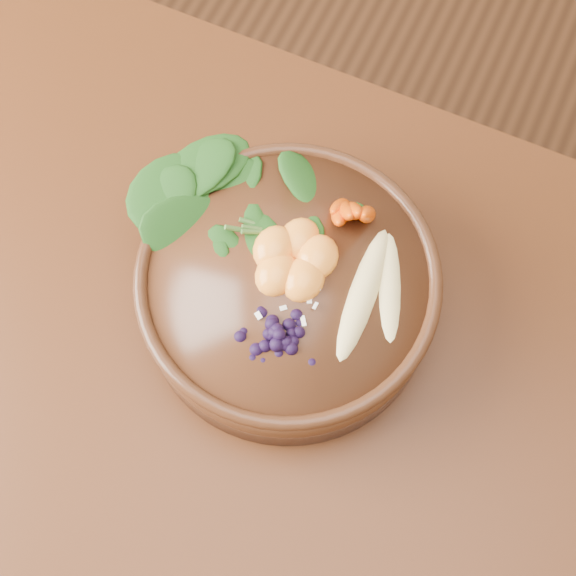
% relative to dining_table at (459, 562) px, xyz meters
% --- Properties ---
extents(dining_table, '(1.60, 0.90, 0.75)m').
position_rel_dining_table_xyz_m(dining_table, '(0.00, 0.00, 0.00)').
color(dining_table, '#331C0C').
rests_on(dining_table, ground).
extents(stoneware_bowl, '(0.35, 0.35, 0.08)m').
position_rel_dining_table_xyz_m(stoneware_bowl, '(-0.27, 0.15, 0.13)').
color(stoneware_bowl, '#402212').
rests_on(stoneware_bowl, dining_table).
extents(kale_heap, '(0.23, 0.21, 0.04)m').
position_rel_dining_table_xyz_m(kale_heap, '(-0.32, 0.20, 0.19)').
color(kale_heap, '#184411').
rests_on(kale_heap, stoneware_bowl).
extents(carrot_cluster, '(0.07, 0.07, 0.08)m').
position_rel_dining_table_xyz_m(carrot_cluster, '(-0.23, 0.24, 0.21)').
color(carrot_cluster, '#D43B00').
rests_on(carrot_cluster, stoneware_bowl).
extents(banana_halves, '(0.08, 0.17, 0.03)m').
position_rel_dining_table_xyz_m(banana_halves, '(-0.18, 0.18, 0.19)').
color(banana_halves, '#E0CC84').
rests_on(banana_halves, stoneware_bowl).
extents(mandarin_cluster, '(0.10, 0.11, 0.03)m').
position_rel_dining_table_xyz_m(mandarin_cluster, '(-0.27, 0.17, 0.19)').
color(mandarin_cluster, orange).
rests_on(mandarin_cluster, stoneware_bowl).
extents(blueberry_pile, '(0.16, 0.13, 0.04)m').
position_rel_dining_table_xyz_m(blueberry_pile, '(-0.25, 0.10, 0.19)').
color(blueberry_pile, black).
rests_on(blueberry_pile, stoneware_bowl).
extents(coconut_flakes, '(0.11, 0.09, 0.01)m').
position_rel_dining_table_xyz_m(coconut_flakes, '(-0.26, 0.13, 0.18)').
color(coconut_flakes, white).
rests_on(coconut_flakes, stoneware_bowl).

